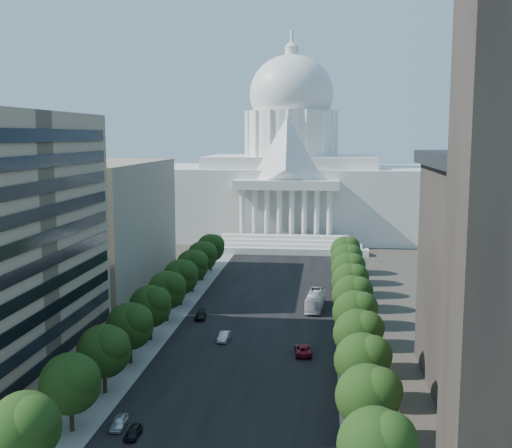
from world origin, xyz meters
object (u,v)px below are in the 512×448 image
(car_dark_b, at_px, (201,315))
(car_parked, at_px, (119,422))
(car_red, at_px, (303,350))
(city_bus, at_px, (315,300))
(car_dark_a, at_px, (133,432))
(car_silver, at_px, (224,337))

(car_dark_b, xyz_separation_m, car_parked, (-0.84, -48.45, -0.02))
(car_red, distance_m, car_dark_b, 28.24)
(car_dark_b, xyz_separation_m, city_bus, (22.57, 10.12, 1.07))
(car_red, bearing_deg, car_dark_a, 52.99)
(car_dark_a, relative_size, car_parked, 0.92)
(car_dark_a, height_order, car_red, car_red)
(car_red, height_order, car_parked, car_red)
(car_dark_b, height_order, car_parked, car_dark_b)
(car_dark_b, distance_m, car_parked, 48.46)
(car_dark_a, xyz_separation_m, car_red, (19.41, 31.93, 0.16))
(car_red, bearing_deg, car_dark_b, -47.45)
(car_dark_a, bearing_deg, car_dark_b, 93.03)
(car_dark_a, height_order, car_parked, car_parked)
(car_silver, xyz_separation_m, city_bus, (15.75, 23.22, 1.02))
(car_silver, xyz_separation_m, car_red, (14.26, -5.69, 0.04))
(car_silver, bearing_deg, city_bus, 59.65)
(car_silver, bearing_deg, car_dark_a, -94.01)
(city_bus, bearing_deg, car_silver, -118.98)
(car_dark_a, height_order, car_dark_b, car_dark_b)
(car_silver, distance_m, car_parked, 36.16)
(car_dark_b, height_order, city_bus, city_bus)
(car_dark_b, bearing_deg, car_silver, -67.45)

